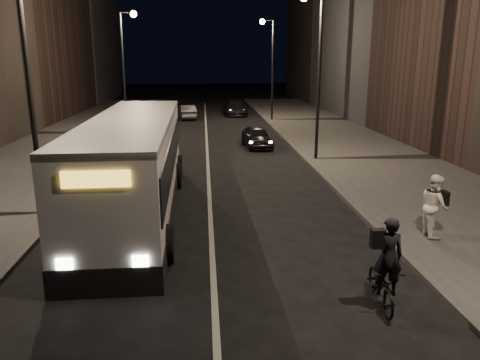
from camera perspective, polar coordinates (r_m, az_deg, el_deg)
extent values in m
plane|color=black|center=(12.51, -3.36, -9.92)|extent=(180.00, 180.00, 0.00)
cube|color=#373634|center=(27.30, 14.17, 3.38)|extent=(7.00, 70.00, 0.16)
cube|color=#373634|center=(27.20, -22.23, 2.69)|extent=(7.00, 70.00, 0.16)
cylinder|color=black|center=(24.10, 9.60, 11.96)|extent=(0.16, 0.16, 8.00)
cylinder|color=black|center=(39.81, 3.99, 13.09)|extent=(0.16, 0.16, 8.00)
cube|color=black|center=(39.85, 3.42, 18.86)|extent=(0.90, 0.08, 0.08)
sphere|color=#FFD18C|center=(39.78, 2.74, 18.73)|extent=(0.44, 0.44, 0.44)
cylinder|color=black|center=(16.35, -24.24, 9.74)|extent=(0.16, 0.16, 8.00)
cylinder|color=black|center=(33.84, -14.02, 12.45)|extent=(0.16, 0.16, 8.00)
cube|color=black|center=(33.88, -13.66, 19.25)|extent=(0.90, 0.08, 0.08)
sphere|color=#FFD18C|center=(33.81, -12.86, 19.14)|extent=(0.44, 0.44, 0.44)
cube|color=silver|center=(16.33, -12.69, 1.66)|extent=(2.76, 12.27, 3.26)
cube|color=black|center=(16.24, -12.78, 3.24)|extent=(2.84, 11.86, 1.17)
cube|color=silver|center=(16.06, -13.01, 7.16)|extent=(2.78, 12.27, 0.18)
cube|color=gold|center=(10.21, -17.14, 0.13)|extent=(1.43, 0.15, 0.36)
cylinder|color=black|center=(12.88, -20.39, -7.66)|extent=(0.37, 1.02, 1.02)
cylinder|color=black|center=(12.46, -8.91, -7.63)|extent=(0.37, 1.02, 1.02)
cylinder|color=black|center=(20.50, -14.76, 0.92)|extent=(0.37, 1.02, 1.02)
cylinder|color=black|center=(20.24, -7.63, 1.11)|extent=(0.37, 1.02, 1.02)
imported|color=black|center=(10.77, 16.88, -12.05)|extent=(0.78, 1.84, 0.94)
imported|color=black|center=(10.29, 17.58, -8.86)|extent=(0.66, 0.47, 1.72)
imported|color=white|center=(14.61, 22.61, -2.89)|extent=(0.74, 0.93, 1.84)
imported|color=black|center=(28.16, 2.07, 5.27)|extent=(1.80, 3.77, 1.24)
imported|color=#3A3B3D|center=(41.85, -6.41, 8.24)|extent=(1.70, 3.84, 1.23)
imported|color=black|center=(44.49, -0.58, 8.81)|extent=(2.16, 4.86, 1.39)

